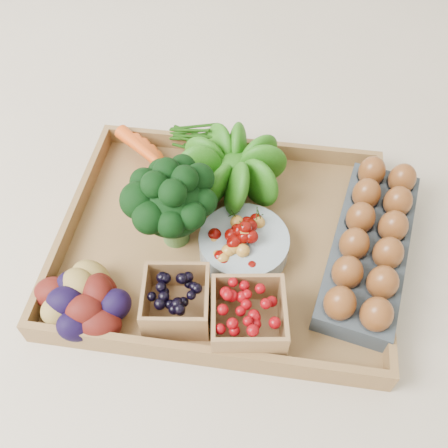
# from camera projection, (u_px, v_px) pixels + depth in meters

# --- Properties ---
(ground) EXTENTS (4.00, 4.00, 0.00)m
(ground) POSITION_uv_depth(u_px,v_px,m) (224.00, 245.00, 0.88)
(ground) COLOR beige
(ground) RESTS_ON ground
(tray) EXTENTS (0.55, 0.45, 0.01)m
(tray) POSITION_uv_depth(u_px,v_px,m) (224.00, 242.00, 0.88)
(tray) COLOR olive
(tray) RESTS_ON ground
(carrots) EXTENTS (0.20, 0.14, 0.05)m
(carrots) POSITION_uv_depth(u_px,v_px,m) (166.00, 173.00, 0.94)
(carrots) COLOR #DF4D13
(carrots) RESTS_ON tray
(lettuce) EXTENTS (0.13, 0.13, 0.13)m
(lettuce) POSITION_uv_depth(u_px,v_px,m) (234.00, 163.00, 0.89)
(lettuce) COLOR #164F0C
(lettuce) RESTS_ON tray
(broccoli) EXTENTS (0.15, 0.15, 0.12)m
(broccoli) POSITION_uv_depth(u_px,v_px,m) (174.00, 216.00, 0.82)
(broccoli) COLOR black
(broccoli) RESTS_ON tray
(cherry_bowl) EXTENTS (0.15, 0.15, 0.04)m
(cherry_bowl) POSITION_uv_depth(u_px,v_px,m) (244.00, 245.00, 0.84)
(cherry_bowl) COLOR #8C9EA5
(cherry_bowl) RESTS_ON tray
(egg_carton) EXTENTS (0.19, 0.36, 0.04)m
(egg_carton) POSITION_uv_depth(u_px,v_px,m) (369.00, 248.00, 0.83)
(egg_carton) COLOR #3A434A
(egg_carton) RESTS_ON tray
(potatoes) EXTENTS (0.15, 0.15, 0.09)m
(potatoes) POSITION_uv_depth(u_px,v_px,m) (81.00, 296.00, 0.75)
(potatoes) COLOR #420E0A
(potatoes) RESTS_ON tray
(punnet_blackberry) EXTENTS (0.11, 0.11, 0.07)m
(punnet_blackberry) POSITION_uv_depth(u_px,v_px,m) (177.00, 301.00, 0.76)
(punnet_blackberry) COLOR black
(punnet_blackberry) RESTS_ON tray
(punnet_raspberry) EXTENTS (0.12, 0.12, 0.07)m
(punnet_raspberry) POSITION_uv_depth(u_px,v_px,m) (248.00, 318.00, 0.74)
(punnet_raspberry) COLOR maroon
(punnet_raspberry) RESTS_ON tray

